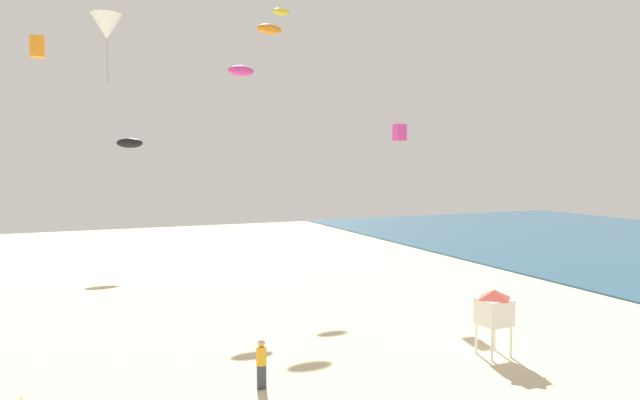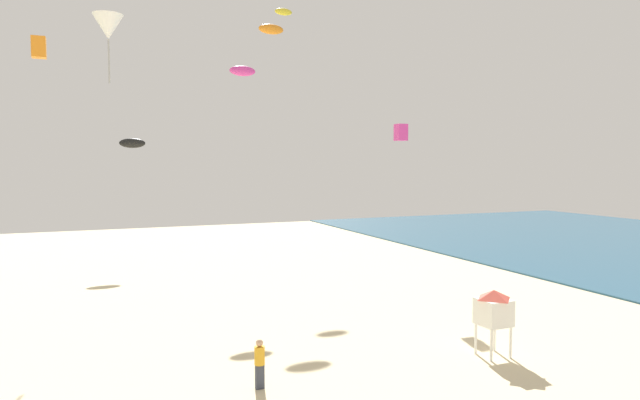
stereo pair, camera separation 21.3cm
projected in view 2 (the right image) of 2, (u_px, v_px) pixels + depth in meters
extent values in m
cube|color=#383D4C|center=(260.00, 377.00, 18.13)|extent=(0.28, 0.18, 0.80)
cylinder|color=gold|center=(260.00, 356.00, 18.09)|extent=(0.34, 0.34, 0.60)
sphere|color=tan|center=(259.00, 343.00, 18.06)|extent=(0.24, 0.24, 0.24)
cylinder|color=white|center=(491.00, 345.00, 20.64)|extent=(0.10, 0.10, 1.20)
cylinder|color=white|center=(511.00, 342.00, 20.99)|extent=(0.10, 0.10, 1.20)
cylinder|color=white|center=(476.00, 338.00, 21.47)|extent=(0.10, 0.10, 1.20)
cylinder|color=white|center=(494.00, 336.00, 21.81)|extent=(0.10, 0.10, 1.20)
cube|color=white|center=(494.00, 312.00, 21.16)|extent=(1.10, 1.10, 1.00)
pyramid|color=#D14C3D|center=(494.00, 294.00, 21.11)|extent=(1.10, 1.10, 0.35)
ellipsoid|color=black|center=(132.00, 143.00, 42.91)|extent=(1.93, 0.54, 0.75)
cube|color=#DB3D9E|center=(401.00, 132.00, 32.73)|extent=(0.62, 0.62, 0.97)
ellipsoid|color=#DB3D9E|center=(242.00, 71.00, 35.90)|extent=(1.71, 0.47, 0.66)
ellipsoid|color=yellow|center=(283.00, 12.00, 45.79)|extent=(1.48, 0.41, 0.58)
ellipsoid|color=orange|center=(271.00, 29.00, 38.34)|extent=(1.78, 0.50, 0.69)
cube|color=orange|center=(39.00, 47.00, 25.11)|extent=(0.60, 0.60, 0.94)
cone|color=white|center=(108.00, 27.00, 30.26)|extent=(1.63, 1.63, 1.34)
cylinder|color=#A4A4A4|center=(109.00, 62.00, 30.38)|extent=(0.09, 0.09, 2.38)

